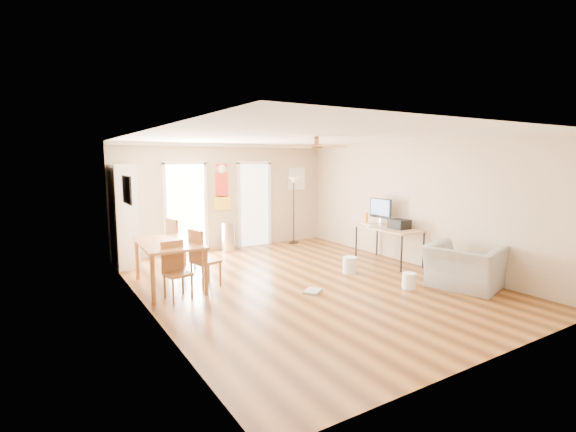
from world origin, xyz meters
TOP-DOWN VIEW (x-y plane):
  - floor at (0.00, 0.00)m, footprint 7.00×7.00m
  - ceiling at (0.00, 0.00)m, footprint 5.50×7.00m
  - wall_back at (0.00, 3.50)m, footprint 5.50×0.04m
  - wall_front at (0.00, -3.50)m, footprint 5.50×0.04m
  - wall_left at (-2.75, 0.00)m, footprint 0.04×7.00m
  - wall_right at (2.75, 0.00)m, footprint 0.04×7.00m
  - crown_molding at (0.00, 0.00)m, footprint 5.50×7.00m
  - kitchen_doorway at (-1.05, 3.48)m, footprint 0.90×0.10m
  - bathroom_doorway at (0.75, 3.48)m, footprint 0.80×0.10m
  - wall_decal at (-0.13, 3.48)m, footprint 0.46×0.03m
  - ac_grille at (2.05, 3.47)m, footprint 0.50×0.04m
  - framed_poster at (-2.73, 1.40)m, footprint 0.04×0.66m
  - ceiling_fan at (0.00, -0.30)m, footprint 1.24×1.24m
  - bookshelf at (-2.52, 3.01)m, footprint 0.47×0.97m
  - dining_table at (-2.15, 1.04)m, footprint 1.04×1.65m
  - dining_chair_right_a at (-1.60, 2.12)m, footprint 0.51×0.51m
  - dining_chair_right_b at (-1.60, 0.75)m, footprint 0.50×0.50m
  - dining_chair_near at (-2.22, 0.36)m, footprint 0.43×0.43m
  - trash_can at (-0.12, 3.19)m, footprint 0.33×0.33m
  - torchiere_lamp at (1.77, 3.18)m, footprint 0.42×0.42m
  - computer_desk at (2.34, 0.29)m, footprint 0.71×1.43m
  - imac at (2.47, 0.69)m, footprint 0.17×0.64m
  - keyboard at (2.20, 0.79)m, footprint 0.26×0.45m
  - printer at (2.45, 0.09)m, footprint 0.33×0.39m
  - orange_bottle at (2.30, 0.96)m, footprint 0.10×0.10m
  - wastebasket_a at (1.11, 0.09)m, footprint 0.32×0.32m
  - wastebasket_b at (1.33, -1.22)m, footprint 0.30×0.30m
  - floor_cloth at (-0.21, -0.53)m, footprint 0.39×0.38m
  - armchair at (2.15, -1.69)m, footprint 1.28×1.38m

SIDE VIEW (x-z plane):
  - floor at x=0.00m, z-range 0.00..0.00m
  - floor_cloth at x=-0.21m, z-range 0.00..0.04m
  - wastebasket_b at x=1.33m, z-range 0.00..0.27m
  - wastebasket_a at x=1.11m, z-range 0.00..0.32m
  - trash_can at x=-0.12m, z-range 0.00..0.70m
  - armchair at x=2.15m, z-range 0.00..0.75m
  - computer_desk at x=2.34m, z-range 0.00..0.77m
  - dining_table at x=-2.15m, z-range 0.00..0.80m
  - dining_chair_near at x=-2.22m, z-range 0.00..0.91m
  - dining_chair_right_b at x=-1.60m, z-range 0.00..1.01m
  - dining_chair_right_a at x=-1.60m, z-range 0.00..1.04m
  - keyboard at x=2.20m, z-range 0.77..0.78m
  - printer at x=2.45m, z-range 0.77..0.96m
  - torchiere_lamp at x=1.77m, z-range 0.00..1.77m
  - orange_bottle at x=2.30m, z-range 0.77..1.02m
  - kitchen_doorway at x=-1.05m, z-range 0.00..2.10m
  - bathroom_doorway at x=0.75m, z-range 0.00..2.10m
  - bookshelf at x=-2.52m, z-range 0.00..2.11m
  - imac at x=2.47m, z-range 0.77..1.35m
  - wall_back at x=0.00m, z-range 0.00..2.60m
  - wall_front at x=0.00m, z-range 0.00..2.60m
  - wall_left at x=-2.75m, z-range 0.00..2.60m
  - wall_right at x=2.75m, z-range 0.00..2.60m
  - wall_decal at x=-0.13m, z-range 1.00..2.10m
  - ac_grille at x=2.05m, z-range 1.40..2.00m
  - framed_poster at x=-2.73m, z-range 1.46..1.94m
  - ceiling_fan at x=0.00m, z-range 2.33..2.53m
  - crown_molding at x=0.00m, z-range 2.52..2.60m
  - ceiling at x=0.00m, z-range 2.60..2.60m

